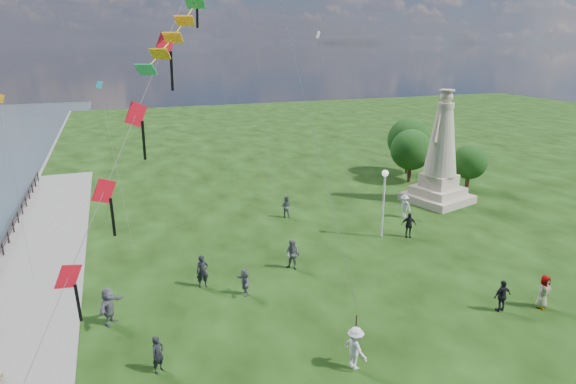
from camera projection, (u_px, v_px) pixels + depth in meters
name	position (u px, v px, depth m)	size (l,w,h in m)	color
statue	(440.00, 161.00, 39.53)	(5.65, 5.65, 9.30)	#BCA88E
lamppost	(384.00, 189.00, 32.13)	(0.44, 0.44, 4.76)	silver
tree_row	(420.00, 147.00, 46.42)	(7.12, 10.35, 5.66)	#382314
person_0	(158.00, 354.00, 19.33)	(0.59, 0.38, 1.61)	black
person_1	(293.00, 255.00, 28.17)	(0.90, 0.56, 1.86)	#595960
person_2	(355.00, 348.00, 19.51)	(1.20, 0.62, 1.86)	silver
person_3	(502.00, 296.00, 23.73)	(0.98, 0.50, 1.68)	black
person_4	(544.00, 292.00, 24.05)	(0.86, 0.53, 1.76)	#595960
person_5	(109.00, 306.00, 22.63)	(1.74, 0.75, 1.88)	#595960
person_6	(202.00, 271.00, 26.10)	(0.67, 0.44, 1.84)	black
person_7	(286.00, 206.00, 36.71)	(0.83, 0.51, 1.71)	#595960
person_8	(404.00, 206.00, 36.65)	(1.16, 0.60, 1.79)	silver
person_9	(409.00, 225.00, 32.87)	(1.03, 0.53, 1.76)	black
person_11	(245.00, 282.00, 25.34)	(1.37, 0.59, 1.47)	#595960
red_kite_train	(149.00, 90.00, 17.65)	(9.70, 9.35, 17.93)	black
small_kites	(236.00, 27.00, 34.69)	(29.64, 13.49, 25.93)	teal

